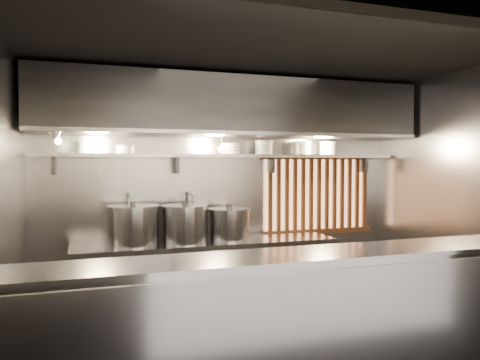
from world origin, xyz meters
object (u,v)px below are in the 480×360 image
pendant_bulb (222,149)px  stock_pot_left (185,224)px  heat_lamp (55,135)px  stock_pot_mid (133,225)px  stock_pot_right (229,224)px

pendant_bulb → stock_pot_left: 0.97m
heat_lamp → stock_pot_mid: size_ratio=0.55×
heat_lamp → stock_pot_right: size_ratio=0.58×
pendant_bulb → heat_lamp: bearing=-169.0°
stock_pot_left → stock_pot_right: bearing=1.0°
heat_lamp → stock_pot_right: (1.86, 0.25, -0.98)m
pendant_bulb → stock_pot_right: bearing=-59.5°
pendant_bulb → stock_pot_mid: 1.34m
stock_pot_mid → stock_pot_right: stock_pot_mid is taller
stock_pot_mid → stock_pot_right: (1.09, -0.02, -0.03)m
heat_lamp → pendant_bulb: size_ratio=1.87×
stock_pot_mid → stock_pot_right: size_ratio=1.05×
stock_pot_mid → stock_pot_left: bearing=-3.2°
stock_pot_mid → stock_pot_right: bearing=-1.1°
stock_pot_left → heat_lamp: bearing=-169.8°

